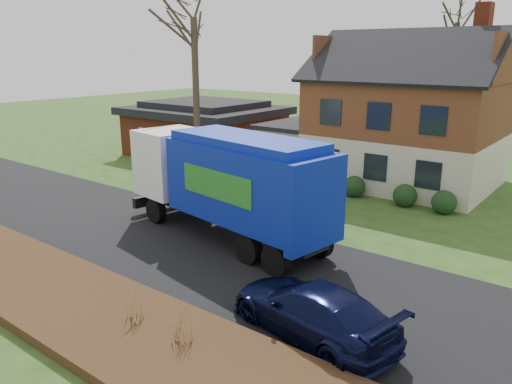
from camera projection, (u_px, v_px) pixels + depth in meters
The scene contains 11 objects.
ground at pixel (201, 249), 18.18m from camera, with size 120.00×120.00×0.00m, color #274717.
road at pixel (201, 249), 18.18m from camera, with size 80.00×7.00×0.02m, color black.
mulch_verge at pixel (71, 301), 14.11m from camera, with size 80.00×3.50×0.30m, color black.
main_house at pixel (399, 108), 26.80m from camera, with size 12.95×8.95×9.26m.
ranch_house at pixel (205, 128), 34.65m from camera, with size 9.80×8.20×3.70m.
garbage_truck at pixel (228, 179), 18.66m from camera, with size 9.83×4.03×4.09m.
silver_sedan at pixel (245, 193), 22.48m from camera, with size 1.73×4.96×1.64m, color #9D9FA4.
navy_wagon at pixel (312, 310), 12.54m from camera, with size 1.93×4.76×1.38m, color black.
tree_back at pixel (460, 2), 29.96m from camera, with size 3.72×3.72×11.78m.
grass_clump_mid at pixel (133, 303), 12.73m from camera, with size 0.33×0.28×0.93m.
grass_clump_east at pixel (181, 322), 11.79m from camera, with size 0.39×0.32×0.96m.
Camera 1 is at (11.95, -12.16, 6.95)m, focal length 35.00 mm.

